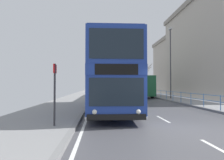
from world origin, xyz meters
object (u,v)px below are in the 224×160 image
(background_bus_far_lane, at_px, (139,86))
(background_building_01, at_px, (187,67))
(bare_tree_far_00, at_px, (145,78))
(bus_stop_sign_near, at_px, (55,87))
(street_lamp_far_side, at_px, (170,58))
(double_decker_bus_main, at_px, (111,77))

(background_bus_far_lane, height_order, background_building_01, background_building_01)
(bare_tree_far_00, bearing_deg, bus_stop_sign_near, -109.31)
(background_bus_far_lane, relative_size, bus_stop_sign_near, 3.93)
(background_bus_far_lane, bearing_deg, background_building_01, 43.20)
(street_lamp_far_side, bearing_deg, bare_tree_far_00, 87.07)
(bus_stop_sign_near, xyz_separation_m, street_lamp_far_side, (10.62, 15.56, 3.46))
(background_building_01, bearing_deg, street_lamp_far_side, -120.06)
(street_lamp_far_side, bearing_deg, bus_stop_sign_near, -124.32)
(street_lamp_far_side, distance_m, bare_tree_far_00, 17.39)
(background_bus_far_lane, bearing_deg, bare_tree_far_00, 72.37)
(background_bus_far_lane, relative_size, street_lamp_far_side, 1.12)
(bus_stop_sign_near, height_order, street_lamp_far_side, street_lamp_far_side)
(double_decker_bus_main, height_order, street_lamp_far_side, street_lamp_far_side)
(background_building_01, bearing_deg, background_bus_far_lane, -136.80)
(background_bus_far_lane, xyz_separation_m, background_building_01, (13.18, 12.37, 4.20))
(bus_stop_sign_near, relative_size, background_building_01, 0.20)
(double_decker_bus_main, bearing_deg, background_building_01, 56.49)
(bare_tree_far_00, distance_m, background_building_01, 9.76)
(background_bus_far_lane, bearing_deg, street_lamp_far_side, -61.96)
(street_lamp_far_side, relative_size, background_building_01, 0.71)
(double_decker_bus_main, height_order, background_building_01, background_building_01)
(background_bus_far_lane, height_order, bus_stop_sign_near, background_bus_far_lane)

